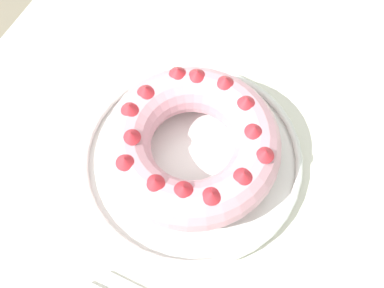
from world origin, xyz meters
name	(u,v)px	position (x,y,z in m)	size (l,w,h in m)	color
ground_plane	(203,258)	(0.00, 0.00, 0.00)	(8.00, 8.00, 0.00)	gray
dining_table	(210,179)	(0.00, 0.00, 0.66)	(1.29, 0.93, 0.76)	silver
serving_dish	(192,158)	(-0.02, 0.03, 0.78)	(0.36, 0.36, 0.02)	white
bundt_cake	(192,144)	(-0.02, 0.03, 0.83)	(0.27, 0.27, 0.09)	#E09EAD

